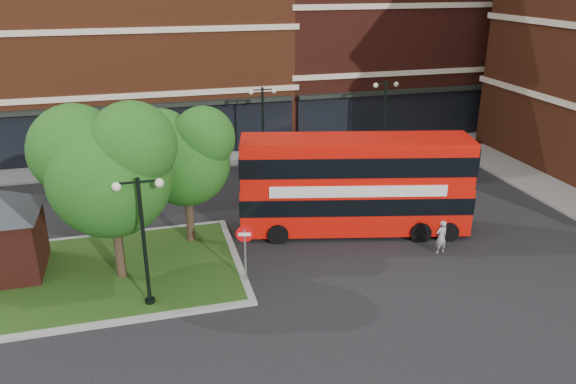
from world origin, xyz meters
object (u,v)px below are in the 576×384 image
object	(u,v)px
car_silver	(180,160)
car_white	(304,146)
bus	(355,179)
woman	(441,237)

from	to	relation	value
car_silver	car_white	bearing A→B (deg)	-79.38
car_white	car_silver	bearing A→B (deg)	97.46
bus	car_silver	bearing A→B (deg)	136.77
bus	car_silver	size ratio (longest dim) A/B	2.46
woman	car_white	world-z (taller)	woman
woman	car_white	size ratio (longest dim) A/B	0.36
bus	woman	world-z (taller)	bus
car_silver	car_white	distance (m)	8.24
woman	car_silver	world-z (taller)	woman
woman	bus	bearing A→B (deg)	-56.32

